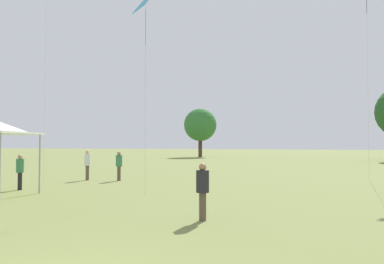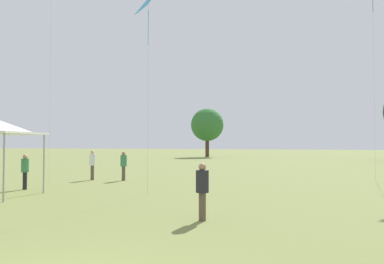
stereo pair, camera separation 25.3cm
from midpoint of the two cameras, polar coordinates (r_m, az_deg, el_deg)
person_standing_0 at (r=10.87m, az=2.25°, el=-8.33°), size 0.49×0.49×1.65m
person_standing_1 at (r=23.75m, az=-14.64°, el=-4.47°), size 0.43×0.43×1.82m
person_standing_2 at (r=19.85m, az=-23.76°, el=-5.12°), size 0.49×0.49×1.70m
person_standing_4 at (r=22.96m, az=-10.07°, el=-4.72°), size 0.52×0.52×1.75m
kite_5 at (r=16.97m, az=-6.23°, el=18.77°), size 1.42×1.36×8.82m
distant_tree_2 at (r=63.43m, az=2.44°, el=1.08°), size 5.54×5.54×8.24m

